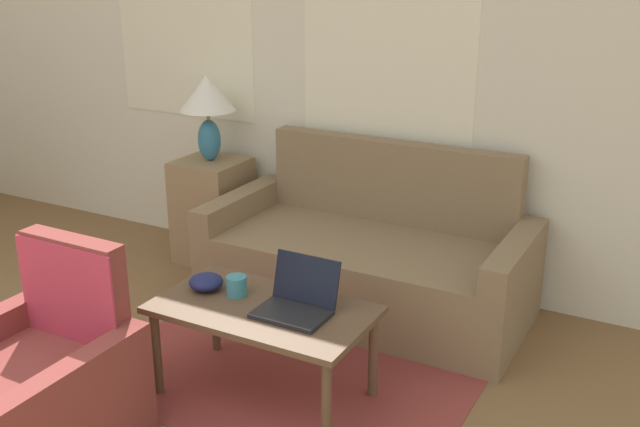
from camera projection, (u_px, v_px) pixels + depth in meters
name	position (u px, v px, depth m)	size (l,w,h in m)	color
wall_back	(293.00, 64.00, 4.73)	(6.95, 0.06, 2.60)	silver
rug	(318.00, 345.00, 3.98)	(1.80, 1.89, 0.01)	brown
couch	(370.00, 261.00, 4.36)	(1.84, 0.86, 0.93)	#846B4C
armchair	(29.00, 401.00, 3.04)	(0.70, 0.84, 0.86)	brown
side_table	(213.00, 210.00, 4.99)	(0.42, 0.42, 0.69)	#937551
table_lamp	(207.00, 101.00, 4.75)	(0.36, 0.36, 0.56)	teal
coffee_table	(263.00, 317.00, 3.42)	(1.00, 0.56, 0.46)	brown
laptop	(297.00, 301.00, 3.34)	(0.32, 0.28, 0.23)	black
cup_navy	(237.00, 286.00, 3.50)	(0.10, 0.10, 0.09)	teal
snack_bowl	(206.00, 282.00, 3.56)	(0.16, 0.16, 0.08)	#191E4C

